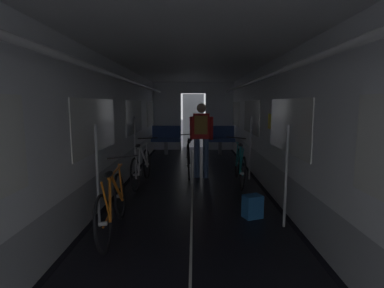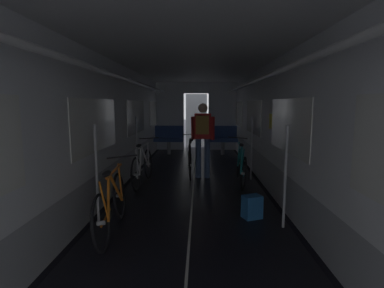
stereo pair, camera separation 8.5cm
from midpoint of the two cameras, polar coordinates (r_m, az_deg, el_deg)
name	(u,v)px [view 1 (the left image)]	position (r m, az deg, el deg)	size (l,w,h in m)	color
train_car_shell	(192,103)	(5.41, -0.41, 7.95)	(3.14, 12.34, 2.57)	black
bench_seat_far_left	(166,137)	(9.99, -5.22, 1.31)	(0.98, 0.51, 0.95)	gray
bench_seat_far_right	(220,137)	(9.98, 5.13, 1.30)	(0.98, 0.51, 0.95)	gray
bicycle_orange	(113,205)	(4.06, -15.56, -11.13)	(0.44, 1.69, 0.95)	black
bicycle_white	(141,167)	(6.26, -10.05, -4.32)	(0.44, 1.69, 0.94)	black
bicycle_teal	(240,166)	(6.35, 8.78, -4.12)	(0.44, 1.69, 0.95)	black
person_cyclist_aisle	(201,134)	(6.66, 1.43, 2.02)	(0.54, 0.40, 1.69)	#384C75
bicycle_black_in_aisle	(188,159)	(7.02, -1.04, -2.90)	(0.44, 1.69, 0.94)	black
backpack_on_floor	(253,206)	(4.57, 10.98, -11.66)	(0.26, 0.20, 0.34)	#1E5693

